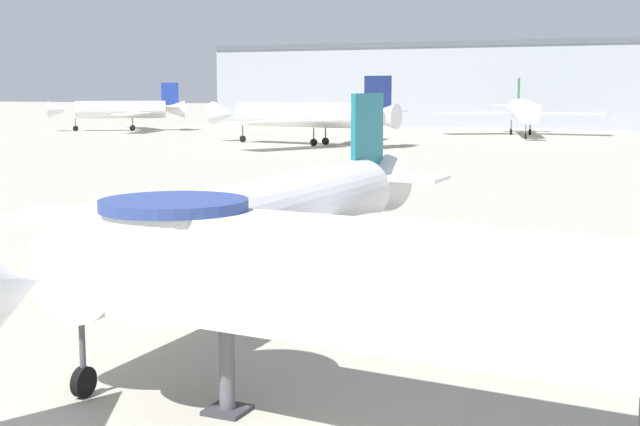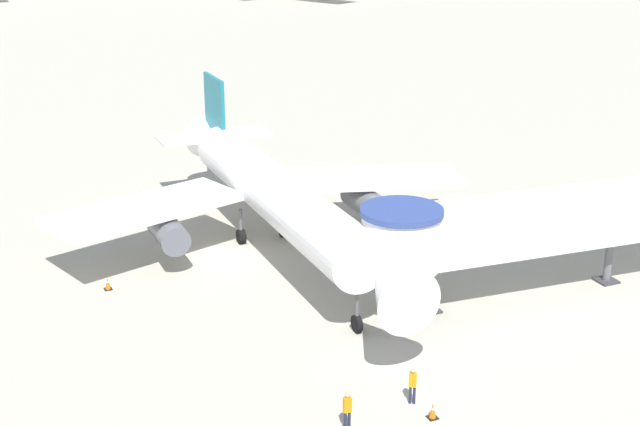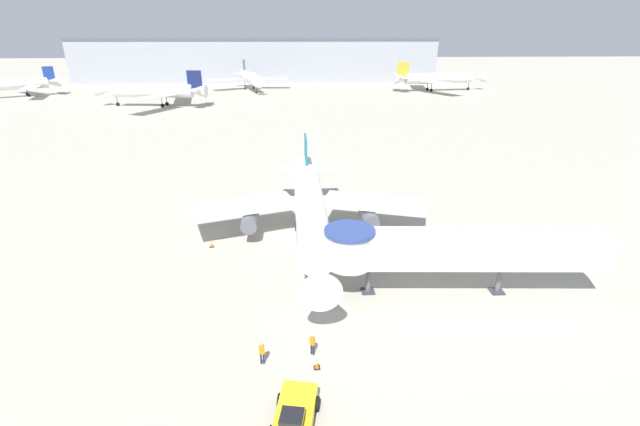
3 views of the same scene
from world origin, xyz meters
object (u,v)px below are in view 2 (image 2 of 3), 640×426
object	(u,v)px
main_airplane	(273,194)
jet_bridge	(540,222)
traffic_cone_starboard_wing	(436,230)
traffic_cone_near_nose	(433,411)
ground_crew_marshaller	(347,408)
traffic_cone_port_wing	(108,284)
ground_crew_wing_walker	(413,383)

from	to	relation	value
main_airplane	jet_bridge	size ratio (longest dim) A/B	1.30
main_airplane	traffic_cone_starboard_wing	bearing A→B (deg)	-9.40
main_airplane	traffic_cone_near_nose	bearing A→B (deg)	-91.34
traffic_cone_near_nose	ground_crew_marshaller	bearing A→B (deg)	170.05
main_airplane	ground_crew_marshaller	bearing A→B (deg)	-102.09
main_airplane	traffic_cone_port_wing	world-z (taller)	main_airplane
main_airplane	ground_crew_wing_walker	size ratio (longest dim) A/B	17.93
traffic_cone_near_nose	ground_crew_marshaller	world-z (taller)	ground_crew_marshaller
jet_bridge	traffic_cone_near_nose	distance (m)	14.31
jet_bridge	traffic_cone_near_nose	xyz separation A→B (m)	(-11.05, -8.27, -3.77)
traffic_cone_near_nose	ground_crew_marshaller	distance (m)	3.67
traffic_cone_starboard_wing	ground_crew_wing_walker	xyz separation A→B (m)	(-10.76, -16.41, 0.57)
ground_crew_wing_walker	ground_crew_marshaller	bearing A→B (deg)	43.16
traffic_cone_starboard_wing	jet_bridge	bearing A→B (deg)	-86.81
main_airplane	jet_bridge	distance (m)	15.40
traffic_cone_port_wing	ground_crew_marshaller	world-z (taller)	ground_crew_marshaller
traffic_cone_port_wing	traffic_cone_near_nose	bearing A→B (deg)	-61.20
traffic_cone_port_wing	ground_crew_marshaller	size ratio (longest dim) A/B	0.41
traffic_cone_port_wing	ground_crew_wing_walker	world-z (taller)	ground_crew_wing_walker
traffic_cone_port_wing	traffic_cone_near_nose	distance (m)	20.35
traffic_cone_near_nose	jet_bridge	bearing A→B (deg)	36.82
traffic_cone_starboard_wing	traffic_cone_port_wing	bearing A→B (deg)	179.68
traffic_cone_starboard_wing	ground_crew_wing_walker	distance (m)	19.63
jet_bridge	ground_crew_wing_walker	bearing A→B (deg)	-144.60
main_airplane	ground_crew_wing_walker	bearing A→B (deg)	-92.15
traffic_cone_near_nose	traffic_cone_starboard_wing	bearing A→B (deg)	59.29
main_airplane	jet_bridge	world-z (taller)	main_airplane
jet_bridge	ground_crew_wing_walker	world-z (taller)	jet_bridge
main_airplane	traffic_cone_near_nose	size ratio (longest dim) A/B	43.07
traffic_cone_near_nose	ground_crew_marshaller	size ratio (longest dim) A/B	0.41
ground_crew_marshaller	traffic_cone_near_nose	bearing A→B (deg)	-8.14
traffic_cone_starboard_wing	traffic_cone_port_wing	world-z (taller)	traffic_cone_starboard_wing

